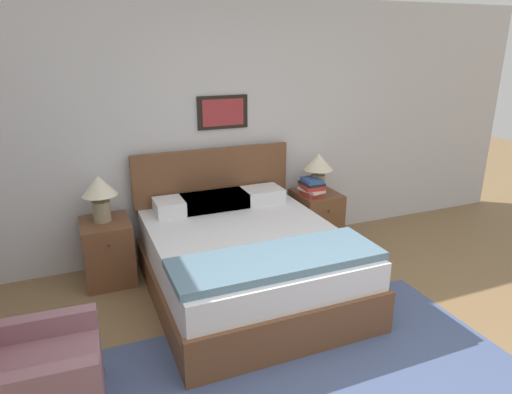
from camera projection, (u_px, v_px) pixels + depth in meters
The scene contains 13 objects.
wall_back at pixel (223, 130), 4.73m from camera, with size 7.67×0.09×2.60m.
area_rug_main at pixel (322, 375), 3.12m from camera, with size 2.77×1.73×0.01m.
bed at pixel (246, 259), 4.07m from camera, with size 1.65×1.98×1.14m.
armchair at pixel (24, 383), 2.67m from camera, with size 0.81×0.69×0.83m.
nightstand_near_window at pixel (108, 251), 4.30m from camera, with size 0.44×0.53×0.60m.
nightstand_by_door at pixel (316, 218), 5.11m from camera, with size 0.44×0.53×0.60m.
table_lamp_near_window at pixel (99, 191), 4.12m from camera, with size 0.32×0.32×0.44m.
table_lamp_by_door at pixel (318, 166), 4.94m from camera, with size 0.32×0.32×0.44m.
book_thick_bottom at pixel (311, 193), 4.93m from camera, with size 0.17×0.23×0.04m.
book_hardcover_middle at pixel (311, 190), 4.92m from camera, with size 0.22×0.31×0.03m.
book_novel_upper at pixel (312, 186), 4.90m from camera, with size 0.22×0.27×0.04m.
book_slim_near_top at pixel (312, 183), 4.89m from camera, with size 0.22×0.26×0.03m.
book_paperback_top at pixel (312, 180), 4.88m from camera, with size 0.18×0.23×0.04m.
Camera 1 is at (-1.49, -1.73, 2.17)m, focal length 32.00 mm.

